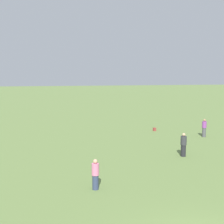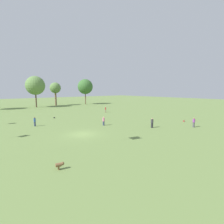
{
  "view_description": "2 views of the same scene",
  "coord_description": "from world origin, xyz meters",
  "px_view_note": "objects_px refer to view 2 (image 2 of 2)",
  "views": [
    {
      "loc": [
        -9.59,
        4.99,
        6.43
      ],
      "look_at": [
        9.64,
        1.76,
        3.81
      ],
      "focal_mm": 50.0,
      "sensor_mm": 36.0,
      "label": 1
    },
    {
      "loc": [
        -13.37,
        -23.03,
        6.93
      ],
      "look_at": [
        8.4,
        2.87,
        2.47
      ],
      "focal_mm": 28.0,
      "sensor_mm": 36.0,
      "label": 2
    }
  ],
  "objects_px": {
    "person_3": "(152,123)",
    "picnic_bag_0": "(184,121)",
    "person_2": "(35,122)",
    "person_0": "(106,110)",
    "dog_0": "(60,165)",
    "picnic_bag_1": "(54,118)",
    "person_4": "(194,123)",
    "person_1": "(104,121)"
  },
  "relations": [
    {
      "from": "person_1",
      "to": "person_4",
      "type": "bearing_deg",
      "value": 74.84
    },
    {
      "from": "person_4",
      "to": "picnic_bag_1",
      "type": "height_order",
      "value": "person_4"
    },
    {
      "from": "dog_0",
      "to": "picnic_bag_1",
      "type": "bearing_deg",
      "value": 171.18
    },
    {
      "from": "person_3",
      "to": "person_4",
      "type": "bearing_deg",
      "value": -148.39
    },
    {
      "from": "person_4",
      "to": "picnic_bag_0",
      "type": "relative_size",
      "value": 5.2
    },
    {
      "from": "person_3",
      "to": "person_4",
      "type": "height_order",
      "value": "person_3"
    },
    {
      "from": "person_0",
      "to": "person_3",
      "type": "relative_size",
      "value": 0.96
    },
    {
      "from": "person_0",
      "to": "person_2",
      "type": "height_order",
      "value": "person_2"
    },
    {
      "from": "person_1",
      "to": "person_2",
      "type": "relative_size",
      "value": 0.97
    },
    {
      "from": "dog_0",
      "to": "picnic_bag_0",
      "type": "relative_size",
      "value": 2.25
    },
    {
      "from": "person_1",
      "to": "picnic_bag_1",
      "type": "height_order",
      "value": "person_1"
    },
    {
      "from": "person_0",
      "to": "picnic_bag_0",
      "type": "height_order",
      "value": "person_0"
    },
    {
      "from": "person_3",
      "to": "dog_0",
      "type": "height_order",
      "value": "person_3"
    },
    {
      "from": "dog_0",
      "to": "picnic_bag_1",
      "type": "height_order",
      "value": "dog_0"
    },
    {
      "from": "person_4",
      "to": "picnic_bag_0",
      "type": "height_order",
      "value": "person_4"
    },
    {
      "from": "person_0",
      "to": "person_1",
      "type": "distance_m",
      "value": 18.72
    },
    {
      "from": "person_1",
      "to": "person_0",
      "type": "bearing_deg",
      "value": 171.53
    },
    {
      "from": "picnic_bag_1",
      "to": "person_0",
      "type": "bearing_deg",
      "value": 0.8
    },
    {
      "from": "person_0",
      "to": "person_4",
      "type": "xyz_separation_m",
      "value": [
        -0.24,
        -26.43,
        0.0
      ]
    },
    {
      "from": "dog_0",
      "to": "person_3",
      "type": "bearing_deg",
      "value": 116.54
    },
    {
      "from": "dog_0",
      "to": "picnic_bag_1",
      "type": "distance_m",
      "value": 28.49
    },
    {
      "from": "person_1",
      "to": "dog_0",
      "type": "distance_m",
      "value": 18.75
    },
    {
      "from": "picnic_bag_0",
      "to": "person_2",
      "type": "bearing_deg",
      "value": 148.39
    },
    {
      "from": "person_3",
      "to": "picnic_bag_0",
      "type": "relative_size",
      "value": 5.23
    },
    {
      "from": "person_3",
      "to": "picnic_bag_1",
      "type": "height_order",
      "value": "person_3"
    },
    {
      "from": "person_0",
      "to": "picnic_bag_1",
      "type": "bearing_deg",
      "value": 58.29
    },
    {
      "from": "person_0",
      "to": "picnic_bag_1",
      "type": "distance_m",
      "value": 15.8
    },
    {
      "from": "person_3",
      "to": "picnic_bag_0",
      "type": "bearing_deg",
      "value": -116.12
    },
    {
      "from": "person_3",
      "to": "person_0",
      "type": "bearing_deg",
      "value": -37.67
    },
    {
      "from": "person_0",
      "to": "picnic_bag_0",
      "type": "xyz_separation_m",
      "value": [
        3.5,
        -22.61,
        -0.7
      ]
    },
    {
      "from": "picnic_bag_0",
      "to": "picnic_bag_1",
      "type": "xyz_separation_m",
      "value": [
        -19.28,
        22.39,
        -0.05
      ]
    },
    {
      "from": "person_0",
      "to": "person_2",
      "type": "xyz_separation_m",
      "value": [
        -22.14,
        -6.83,
        0.0
      ]
    },
    {
      "from": "person_1",
      "to": "dog_0",
      "type": "xyz_separation_m",
      "value": [
        -14.14,
        -12.3,
        -0.41
      ]
    },
    {
      "from": "person_1",
      "to": "person_3",
      "type": "relative_size",
      "value": 0.95
    },
    {
      "from": "person_1",
      "to": "person_3",
      "type": "xyz_separation_m",
      "value": [
        5.43,
        -7.26,
        0.04
      ]
    },
    {
      "from": "person_2",
      "to": "person_3",
      "type": "relative_size",
      "value": 0.98
    },
    {
      "from": "picnic_bag_0",
      "to": "person_1",
      "type": "bearing_deg",
      "value": 152.18
    },
    {
      "from": "person_2",
      "to": "person_3",
      "type": "distance_m",
      "value": 21.73
    },
    {
      "from": "person_2",
      "to": "person_3",
      "type": "xyz_separation_m",
      "value": [
        15.76,
        -14.96,
        0.0
      ]
    },
    {
      "from": "person_1",
      "to": "person_3",
      "type": "bearing_deg",
      "value": 67.42
    },
    {
      "from": "person_4",
      "to": "dog_0",
      "type": "height_order",
      "value": "person_4"
    },
    {
      "from": "person_4",
      "to": "picnic_bag_1",
      "type": "distance_m",
      "value": 30.48
    }
  ]
}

